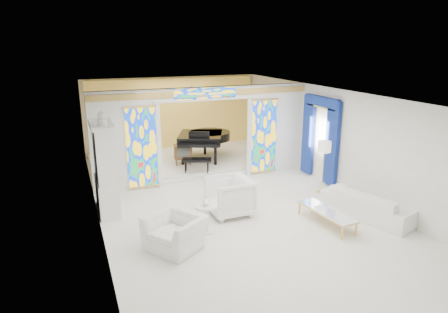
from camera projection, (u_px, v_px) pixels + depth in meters
name	position (u px, v px, depth m)	size (l,w,h in m)	color
floor	(229.00, 202.00, 11.21)	(12.00, 12.00, 0.00)	white
ceiling	(229.00, 95.00, 10.39)	(7.00, 12.00, 0.02)	silver
wall_back	(173.00, 114.00, 16.16)	(7.00, 0.02, 3.00)	white
wall_front	(396.00, 256.00, 5.44)	(7.00, 0.02, 3.00)	white
wall_left	(94.00, 164.00, 9.56)	(0.02, 12.00, 3.00)	white
wall_right	(336.00, 139.00, 12.04)	(0.02, 12.00, 3.00)	white
partition_wall	(205.00, 130.00, 12.54)	(7.00, 0.22, 3.00)	white
stained_glass_left	(142.00, 148.00, 11.83)	(0.90, 0.04, 2.40)	gold
stained_glass_right	(264.00, 136.00, 13.26)	(0.90, 0.04, 2.40)	gold
stained_glass_transom	(206.00, 93.00, 12.13)	(2.00, 0.04, 0.34)	gold
alcove_platform	(187.00, 160.00, 14.85)	(6.80, 3.80, 0.18)	white
gold_curtain_back	(174.00, 115.00, 16.06)	(6.70, 0.10, 2.90)	#E7C050
chandelier	(192.00, 94.00, 14.16)	(0.48, 0.48, 0.30)	gold
blue_drapes	(320.00, 132.00, 12.61)	(0.14, 1.85, 2.65)	navy
china_cabinet	(105.00, 169.00, 10.29)	(0.56, 1.46, 2.72)	white
armchair_left	(175.00, 232.00, 8.59)	(1.14, 0.99, 0.74)	white
armchair_right	(230.00, 196.00, 10.27)	(1.05, 1.08, 0.98)	white
sofa	(368.00, 204.00, 10.19)	(2.37, 0.93, 0.69)	white
side_table	(206.00, 215.00, 9.30)	(0.66, 0.66, 0.67)	white
vase	(206.00, 202.00, 9.21)	(0.18, 0.18, 0.18)	silver
coffee_table	(327.00, 212.00, 9.71)	(0.67, 1.71, 0.37)	white
floor_lamp	(324.00, 149.00, 11.56)	(0.43, 0.43, 1.56)	gold
grand_piano	(205.00, 138.00, 14.58)	(2.54, 2.99, 1.15)	black
tv_console	(183.00, 152.00, 13.89)	(0.68, 0.52, 0.71)	#53371E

